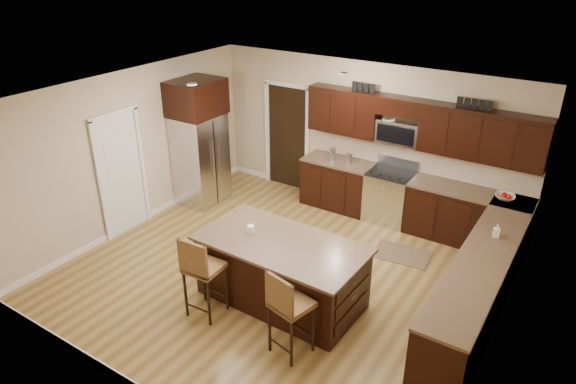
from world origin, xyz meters
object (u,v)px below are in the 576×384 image
Objects in this scene: island at (282,273)px; stool_left at (201,268)px; refrigerator at (199,141)px; range at (389,196)px; stool_right at (287,305)px.

island is 1.93× the size of stool_left.
stool_left is at bearing -48.50° from refrigerator.
island is (-0.33, -2.95, -0.04)m from range.
stool_left is 1.03× the size of stool_right.
range is at bearing 20.08° from refrigerator.
stool_right is at bearing -2.86° from stool_left.
stool_right reaches higher than island.
range is 3.82m from stool_right.
stool_left is 3.50m from refrigerator.
island is 3.54m from refrigerator.
island is at bearing 140.22° from stool_right.
refrigerator is at bearing 150.88° from island.
island is at bearing -30.45° from refrigerator.
range is at bearing 72.24° from stool_left.
refrigerator is (-3.30, -1.21, 0.74)m from range.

